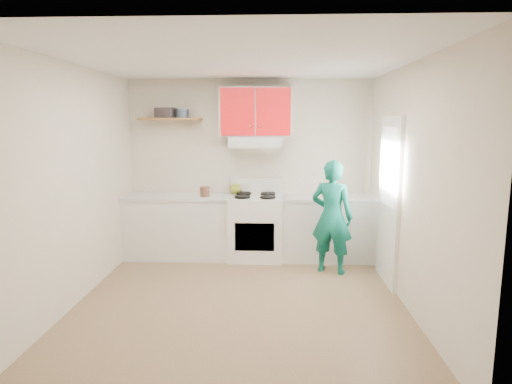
{
  "coord_description": "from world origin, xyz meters",
  "views": [
    {
      "loc": [
        0.36,
        -4.55,
        1.98
      ],
      "look_at": [
        0.15,
        0.55,
        1.15
      ],
      "focal_mm": 30.32,
      "sensor_mm": 36.0,
      "label": 1
    }
  ],
  "objects_px": {
    "stove": "(256,227)",
    "tin": "(182,114)",
    "kettle": "(236,189)",
    "person": "(332,217)",
    "crock": "(205,192)"
  },
  "relations": [
    {
      "from": "stove",
      "to": "tin",
      "type": "height_order",
      "value": "tin"
    },
    {
      "from": "crock",
      "to": "person",
      "type": "distance_m",
      "value": 1.84
    },
    {
      "from": "person",
      "to": "tin",
      "type": "bearing_deg",
      "value": 3.59
    },
    {
      "from": "stove",
      "to": "tin",
      "type": "relative_size",
      "value": 4.63
    },
    {
      "from": "kettle",
      "to": "crock",
      "type": "bearing_deg",
      "value": -154.39
    },
    {
      "from": "stove",
      "to": "tin",
      "type": "bearing_deg",
      "value": 172.74
    },
    {
      "from": "tin",
      "to": "crock",
      "type": "distance_m",
      "value": 1.18
    },
    {
      "from": "stove",
      "to": "crock",
      "type": "distance_m",
      "value": 0.89
    },
    {
      "from": "stove",
      "to": "tin",
      "type": "distance_m",
      "value": 1.96
    },
    {
      "from": "kettle",
      "to": "tin",
      "type": "bearing_deg",
      "value": 178.34
    },
    {
      "from": "tin",
      "to": "kettle",
      "type": "height_order",
      "value": "tin"
    },
    {
      "from": "kettle",
      "to": "person",
      "type": "distance_m",
      "value": 1.56
    },
    {
      "from": "stove",
      "to": "crock",
      "type": "xyz_separation_m",
      "value": [
        -0.72,
        -0.06,
        0.52
      ]
    },
    {
      "from": "tin",
      "to": "crock",
      "type": "xyz_separation_m",
      "value": [
        0.34,
        -0.2,
        -1.12
      ]
    },
    {
      "from": "tin",
      "to": "person",
      "type": "xyz_separation_m",
      "value": [
        2.09,
        -0.7,
        -1.35
      ]
    }
  ]
}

